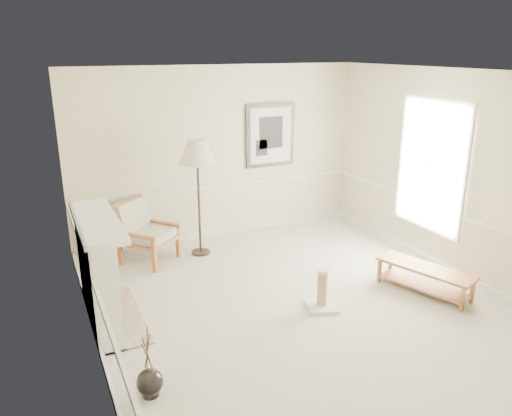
{
  "coord_description": "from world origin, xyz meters",
  "views": [
    {
      "loc": [
        -2.91,
        -5.01,
        3.17
      ],
      "look_at": [
        -0.26,
        0.7,
        1.13
      ],
      "focal_mm": 35.0,
      "sensor_mm": 36.0,
      "label": 1
    }
  ],
  "objects_px": {
    "armchair": "(143,229)",
    "floor_lamp": "(197,155)",
    "floor_vase": "(150,383)",
    "bench": "(424,275)",
    "scratching_post": "(322,296)"
  },
  "relations": [
    {
      "from": "armchair",
      "to": "scratching_post",
      "type": "bearing_deg",
      "value": -95.67
    },
    {
      "from": "armchair",
      "to": "floor_lamp",
      "type": "bearing_deg",
      "value": -48.64
    },
    {
      "from": "floor_lamp",
      "to": "armchair",
      "type": "bearing_deg",
      "value": 171.37
    },
    {
      "from": "armchair",
      "to": "floor_lamp",
      "type": "relative_size",
      "value": 0.56
    },
    {
      "from": "floor_vase",
      "to": "floor_lamp",
      "type": "bearing_deg",
      "value": 63.17
    },
    {
      "from": "armchair",
      "to": "bench",
      "type": "height_order",
      "value": "armchair"
    },
    {
      "from": "floor_vase",
      "to": "floor_lamp",
      "type": "distance_m",
      "value": 3.74
    },
    {
      "from": "armchair",
      "to": "floor_lamp",
      "type": "distance_m",
      "value": 1.41
    },
    {
      "from": "floor_lamp",
      "to": "scratching_post",
      "type": "height_order",
      "value": "floor_lamp"
    },
    {
      "from": "floor_lamp",
      "to": "bench",
      "type": "relative_size",
      "value": 1.36
    },
    {
      "from": "bench",
      "to": "scratching_post",
      "type": "bearing_deg",
      "value": 172.2
    },
    {
      "from": "armchair",
      "to": "floor_vase",
      "type": "bearing_deg",
      "value": -142.05
    },
    {
      "from": "floor_vase",
      "to": "scratching_post",
      "type": "relative_size",
      "value": 1.41
    },
    {
      "from": "floor_vase",
      "to": "bench",
      "type": "height_order",
      "value": "floor_vase"
    },
    {
      "from": "floor_vase",
      "to": "bench",
      "type": "xyz_separation_m",
      "value": [
        3.85,
        0.53,
        0.11
      ]
    }
  ]
}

